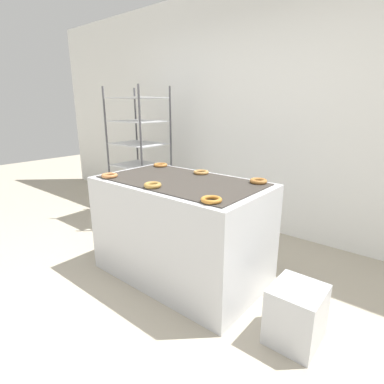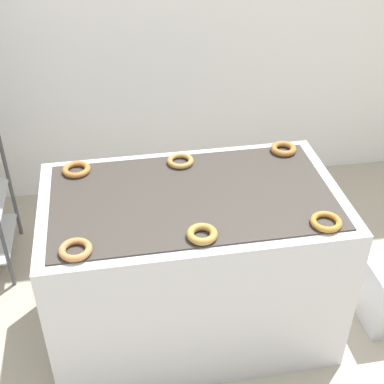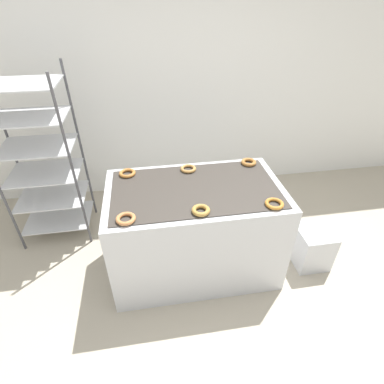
# 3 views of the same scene
# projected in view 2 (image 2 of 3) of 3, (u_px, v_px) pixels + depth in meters

# --- Properties ---
(fryer_machine) EXTENTS (1.44, 0.84, 0.88)m
(fryer_machine) POSITION_uv_depth(u_px,v_px,m) (192.00, 264.00, 2.78)
(fryer_machine) COLOR silver
(fryer_machine) RESTS_ON ground_plane
(donut_near_left) EXTENTS (0.14, 0.14, 0.03)m
(donut_near_left) POSITION_uv_depth(u_px,v_px,m) (75.00, 250.00, 2.19)
(donut_near_left) COLOR #BE7844
(donut_near_left) RESTS_ON fryer_machine
(donut_near_center) EXTENTS (0.13, 0.13, 0.03)m
(donut_near_center) POSITION_uv_depth(u_px,v_px,m) (202.00, 234.00, 2.27)
(donut_near_center) COLOR #A97F3A
(donut_near_center) RESTS_ON fryer_machine
(donut_near_right) EXTENTS (0.14, 0.14, 0.03)m
(donut_near_right) POSITION_uv_depth(u_px,v_px,m) (326.00, 222.00, 2.34)
(donut_near_right) COLOR #BD792D
(donut_near_right) RESTS_ON fryer_machine
(donut_far_left) EXTENTS (0.14, 0.14, 0.03)m
(donut_far_left) POSITION_uv_depth(u_px,v_px,m) (76.00, 169.00, 2.68)
(donut_far_left) COLOR #B37032
(donut_far_left) RESTS_ON fryer_machine
(donut_far_center) EXTENTS (0.14, 0.14, 0.03)m
(donut_far_center) POSITION_uv_depth(u_px,v_px,m) (180.00, 161.00, 2.75)
(donut_far_center) COLOR #B38042
(donut_far_center) RESTS_ON fryer_machine
(donut_far_right) EXTENTS (0.14, 0.14, 0.03)m
(donut_far_right) POSITION_uv_depth(u_px,v_px,m) (283.00, 149.00, 2.85)
(donut_far_right) COLOR #A76C32
(donut_far_right) RESTS_ON fryer_machine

